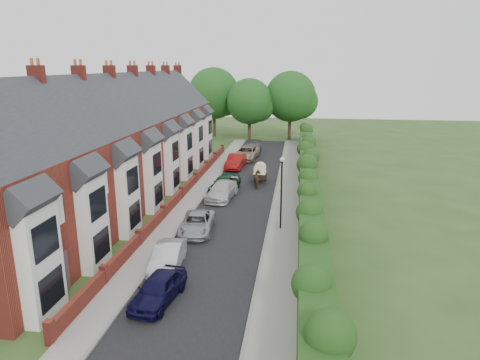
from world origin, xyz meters
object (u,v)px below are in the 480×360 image
Objects in this scene: car_green at (225,183)px; lamppost at (282,184)px; car_silver_b at (197,223)px; car_beige at (247,153)px; car_silver_a at (168,257)px; car_white at (222,190)px; horse_cart at (260,171)px; car_grey at (251,149)px; car_red at (236,161)px; horse at (258,180)px; car_navy at (159,289)px.

lamppost is at bearing -44.99° from car_green.
car_silver_b is 23.79m from car_beige.
car_silver_a is 0.86× the size of car_white.
horse_cart is (2.57, -10.26, 0.35)m from car_beige.
car_green is 0.81× the size of car_beige.
car_grey is (0.99, 32.18, 0.10)m from car_silver_a.
car_silver_a reaches higher than car_silver_b.
lamppost is 10.66m from car_green.
car_red reaches higher than car_silver_b.
car_navy is at bearing 67.77° from horse.
car_navy is 0.88× the size of car_silver_b.
car_red is (-0.37, 28.00, 0.09)m from car_navy.
car_green is at bearing 98.07° from car_navy.
lamppost reaches higher than horse_cart.
car_navy is 28.00m from car_red.
car_silver_a is 0.92× the size of car_silver_b.
lamppost is 1.05× the size of car_white.
horse reaches higher than car_silver_b.
lamppost reaches higher than car_white.
car_white is at bearing -84.56° from car_red.
car_silver_a is 17.49m from horse.
car_navy is 0.73× the size of car_beige.
horse_cart is (2.41, -13.05, 0.32)m from car_grey.
car_silver_a is 29.39m from car_beige.
car_silver_b is at bearing 81.37° from car_silver_a.
car_red is 0.86× the size of car_beige.
car_grey reaches higher than car_navy.
car_beige is at bearing 97.47° from car_navy.
car_grey is (0.77, 7.60, 0.01)m from car_red.
car_grey reaches higher than horse.
horse is (3.07, 11.55, 0.13)m from car_silver_b.
car_grey reaches higher than car_silver_b.
car_grey is 2.03× the size of horse_cart.
car_navy is 22.73m from horse_cart.
car_silver_a is at bearing -87.49° from car_grey.
car_green is (-0.06, 19.00, 0.07)m from car_navy.
car_red is (0.22, 24.58, 0.09)m from car_silver_a.
car_green is 1.66× the size of horse_cart.
lamppost is 0.94× the size of car_grey.
car_silver_a is (-0.60, 3.42, 0.00)m from car_navy.
car_green reaches higher than car_white.
car_beige is (0.50, 23.78, 0.13)m from car_silver_b.
car_green is at bearing -87.31° from car_grey.
car_silver_a is 13.39m from car_white.
horse is (2.87, 1.58, 0.01)m from car_green.
car_silver_b is (0.33, 5.60, -0.06)m from car_silver_a.
car_green is (0.53, 15.57, 0.07)m from car_silver_a.
car_navy is 0.74× the size of car_grey.
car_beige is at bearing 83.15° from car_silver_a.
car_silver_a is 32.19m from car_grey.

